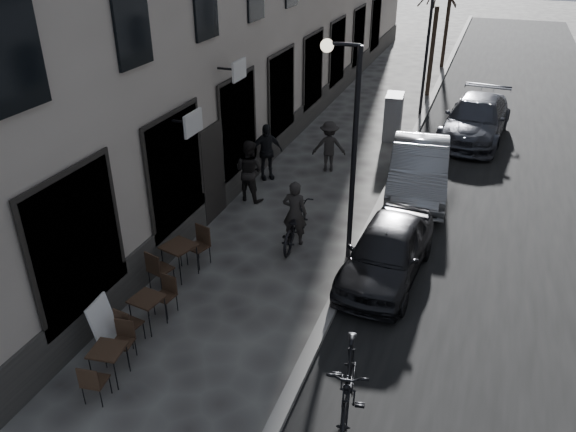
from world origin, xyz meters
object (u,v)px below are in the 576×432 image
Objects in this scene: streetlamp_near at (348,132)px; pedestrian_far at (266,152)px; pedestrian_mid at (329,146)px; bistro_set_a at (109,361)px; bistro_set_c at (180,257)px; streetlamp_far at (424,36)px; utility_cabinet at (393,117)px; moped at (348,383)px; pedestrian_near at (249,171)px; sign_board at (106,330)px; bicycle at (295,225)px; car_far at (476,119)px; car_near at (387,251)px; bistro_set_b at (148,309)px; car_mid at (419,168)px.

streetlamp_near is 2.87× the size of pedestrian_far.
pedestrian_mid is at bearing 0.08° from pedestrian_far.
pedestrian_far reaches higher than pedestrian_mid.
bistro_set_a is 3.35m from bistro_set_c.
bistro_set_a is at bearing -98.98° from streetlamp_far.
utility_cabinet reaches higher than bistro_set_a.
bistro_set_c is 5.32m from moped.
pedestrian_near is at bearing -108.53° from streetlamp_far.
pedestrian_near is at bearing 85.50° from sign_board.
utility_cabinet is (-0.40, 8.65, -2.33)m from streetlamp_near.
streetlamp_near is 5.51m from pedestrian_far.
moped reaches higher than bicycle.
streetlamp_far reaches higher than sign_board.
pedestrian_mid is at bearing -126.38° from car_far.
pedestrian_near is 1.02× the size of pedestrian_far.
bicycle is at bearing -105.94° from car_far.
pedestrian_near is (-3.32, 2.09, -2.26)m from streetlamp_near.
bistro_set_a is 0.71× the size of bicycle.
bistro_set_c is 4.21m from pedestrian_near.
car_near is at bearing 101.37° from pedestrian_mid.
bistro_set_b is at bearing 159.20° from moped.
streetlamp_near reaches higher than bistro_set_b.
pedestrian_near reaches higher than moped.
pedestrian_mid is at bearing 98.26° from moped.
streetlamp_near is 5.02m from car_mid.
bistro_set_b is 4.43m from bicycle.
bistro_set_b is 8.94m from pedestrian_mid.
utility_cabinet is at bearing -103.91° from pedestrian_near.
bistro_set_c is 0.94× the size of pedestrian_far.
car_mid is at bearing -81.40° from streetlamp_far.
pedestrian_near is 0.35× the size of car_far.
pedestrian_mid is (1.55, 2.84, -0.08)m from pedestrian_near.
bistro_set_a is at bearing -55.23° from sign_board.
car_far is 2.32× the size of moped.
utility_cabinet is 0.92× the size of pedestrian_near.
car_mid is 0.90× the size of car_far.
car_near is (4.40, 1.57, 0.18)m from bistro_set_c.
moped is at bearing 90.98° from pedestrian_mid.
streetlamp_far is 8.20m from car_mid.
streetlamp_near is 1.30× the size of car_near.
pedestrian_near reaches higher than pedestrian_far.
car_far is at bearing 70.64° from car_mid.
streetlamp_far is at bearing -98.47° from pedestrian_near.
pedestrian_far is (-0.20, 5.76, 0.40)m from bistro_set_c.
car_far is (5.90, 5.98, -0.14)m from pedestrian_far.
car_near is at bearing 83.01° from moped.
utility_cabinet reaches higher than car_mid.
sign_board is at bearing 100.30° from pedestrian_near.
moped is at bearing -88.70° from car_far.
pedestrian_far reaches higher than bistro_set_b.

